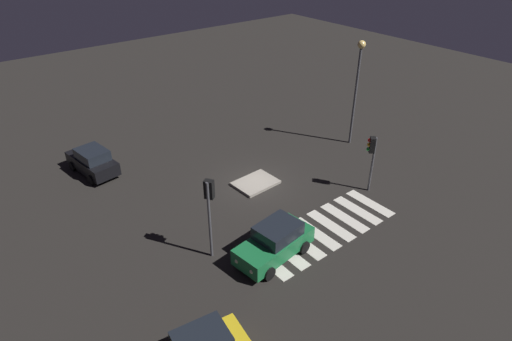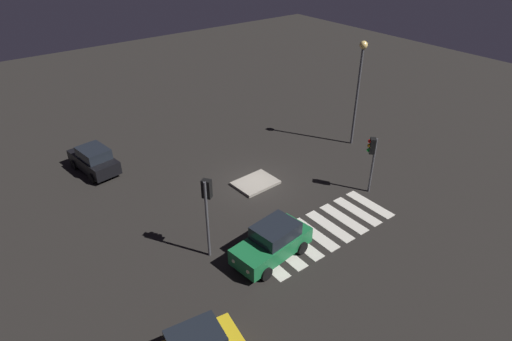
% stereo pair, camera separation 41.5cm
% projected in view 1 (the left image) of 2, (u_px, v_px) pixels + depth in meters
% --- Properties ---
extents(ground_plane, '(80.00, 80.00, 0.00)m').
position_uv_depth(ground_plane, '(256.00, 184.00, 27.75)').
color(ground_plane, black).
extents(traffic_island, '(2.78, 2.14, 0.18)m').
position_uv_depth(traffic_island, '(256.00, 183.00, 27.66)').
color(traffic_island, gray).
rests_on(traffic_island, ground).
extents(car_black, '(2.40, 4.32, 1.81)m').
position_uv_depth(car_black, '(92.00, 161.00, 28.51)').
color(car_black, black).
rests_on(car_black, ground).
extents(car_green, '(4.46, 2.43, 1.87)m').
position_uv_depth(car_green, '(275.00, 242.00, 21.40)').
color(car_green, '#196B38').
rests_on(car_green, ground).
extents(traffic_light_south, '(0.53, 0.54, 4.42)m').
position_uv_depth(traffic_light_south, '(210.00, 200.00, 20.28)').
color(traffic_light_south, '#47474C').
rests_on(traffic_light_south, ground).
extents(traffic_light_east, '(0.54, 0.54, 3.70)m').
position_uv_depth(traffic_light_east, '(372.00, 151.00, 25.67)').
color(traffic_light_east, '#47474C').
rests_on(traffic_light_east, ground).
extents(street_lamp, '(0.56, 0.56, 7.73)m').
position_uv_depth(street_lamp, '(358.00, 76.00, 30.12)').
color(street_lamp, '#47474C').
rests_on(street_lamp, ground).
extents(crosswalk_near, '(8.75, 3.20, 0.02)m').
position_uv_depth(crosswalk_near, '(323.00, 229.00, 23.70)').
color(crosswalk_near, silver).
rests_on(crosswalk_near, ground).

